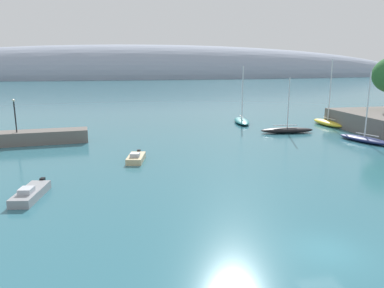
% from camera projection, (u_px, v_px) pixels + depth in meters
% --- Properties ---
extents(water, '(600.00, 600.00, 0.00)m').
position_uv_depth(water, '(328.00, 251.00, 20.78)').
color(water, '#2D6675').
rests_on(water, ground).
extents(distant_ridge, '(388.09, 55.16, 41.96)m').
position_uv_depth(distant_ridge, '(147.00, 78.00, 241.42)').
color(distant_ridge, '#8E99AD').
rests_on(distant_ridge, ground).
extents(sailboat_yellow_near_shore, '(2.41, 7.55, 10.84)m').
position_uv_depth(sailboat_yellow_near_shore, '(328.00, 122.00, 61.57)').
color(sailboat_yellow_near_shore, yellow).
rests_on(sailboat_yellow_near_shore, water).
extents(sailboat_navy_mid_mooring, '(4.32, 7.69, 9.17)m').
position_uv_depth(sailboat_navy_mid_mooring, '(364.00, 139.00, 48.96)').
color(sailboat_navy_mid_mooring, navy).
rests_on(sailboat_navy_mid_mooring, water).
extents(sailboat_black_outer_mooring, '(8.12, 2.75, 8.21)m').
position_uv_depth(sailboat_black_outer_mooring, '(287.00, 130.00, 55.14)').
color(sailboat_black_outer_mooring, black).
rests_on(sailboat_black_outer_mooring, water).
extents(sailboat_teal_end_of_line, '(3.58, 8.01, 9.66)m').
position_uv_depth(sailboat_teal_end_of_line, '(242.00, 120.00, 64.00)').
color(sailboat_teal_end_of_line, '#1E6B70').
rests_on(sailboat_teal_end_of_line, water).
extents(motorboat_sand_foreground, '(2.35, 4.25, 1.04)m').
position_uv_depth(motorboat_sand_foreground, '(136.00, 158.00, 39.47)').
color(motorboat_sand_foreground, '#C6B284').
rests_on(motorboat_sand_foreground, water).
extents(motorboat_grey_alongside_breakwater, '(2.36, 5.30, 1.06)m').
position_uv_depth(motorboat_grey_alongside_breakwater, '(31.00, 193.00, 28.85)').
color(motorboat_grey_alongside_breakwater, gray).
rests_on(motorboat_grey_alongside_breakwater, water).
extents(harbor_lamp_post, '(0.36, 0.36, 4.23)m').
position_uv_depth(harbor_lamp_post, '(15.00, 112.00, 46.13)').
color(harbor_lamp_post, black).
rests_on(harbor_lamp_post, breakwater_rocks).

